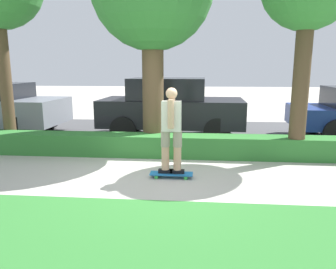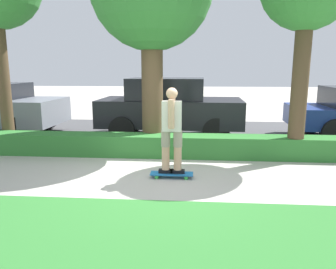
% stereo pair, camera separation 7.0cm
% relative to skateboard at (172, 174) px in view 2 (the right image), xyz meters
% --- Properties ---
extents(ground_plane, '(60.00, 60.00, 0.00)m').
position_rel_skateboard_xyz_m(ground_plane, '(-0.18, -0.09, -0.07)').
color(ground_plane, '#ADA89E').
extents(street_asphalt, '(18.17, 5.00, 0.01)m').
position_rel_skateboard_xyz_m(street_asphalt, '(-0.18, 4.11, -0.07)').
color(street_asphalt, '#474749').
rests_on(street_asphalt, ground_plane).
extents(hedge_row, '(18.17, 0.60, 0.49)m').
position_rel_skateboard_xyz_m(hedge_row, '(-0.18, 1.51, 0.17)').
color(hedge_row, '#2D702D').
rests_on(hedge_row, ground_plane).
extents(skateboard, '(0.79, 0.24, 0.09)m').
position_rel_skateboard_xyz_m(skateboard, '(0.00, 0.00, 0.00)').
color(skateboard, '#1E6BAD').
rests_on(skateboard, ground_plane).
extents(skater_person, '(0.48, 0.40, 1.56)m').
position_rel_skateboard_xyz_m(skater_person, '(-0.00, -0.00, 0.85)').
color(skater_person, black).
rests_on(skater_person, skateboard).
extents(parked_car_middle, '(4.10, 1.91, 1.70)m').
position_rel_skateboard_xyz_m(parked_car_middle, '(-0.31, 3.64, 0.81)').
color(parked_car_middle, black).
rests_on(parked_car_middle, ground_plane).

